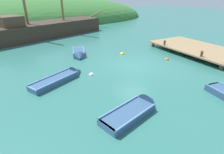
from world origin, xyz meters
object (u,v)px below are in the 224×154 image
rowboat_outer_right (79,54)px  buoy_yellow (122,54)px  rowboat_portside (136,110)px  rowboat_center (62,78)px  sailing_ship (46,31)px  buoy_white (91,75)px  buoy_orange (167,60)px

rowboat_outer_right → buoy_yellow: bearing=83.0°
rowboat_portside → buoy_yellow: bearing=46.9°
rowboat_center → rowboat_portside: rowboat_portside is taller
sailing_ship → buoy_yellow: sailing_ship is taller
rowboat_portside → buoy_white: (-0.13, 4.92, -0.10)m
rowboat_portside → rowboat_outer_right: size_ratio=1.11×
buoy_yellow → buoy_white: bearing=-146.2°
sailing_ship → rowboat_portside: 19.14m
sailing_ship → rowboat_outer_right: size_ratio=5.58×
buoy_white → buoy_orange: bearing=-2.0°
buoy_yellow → rowboat_center: bearing=-157.1°
buoy_orange → buoy_white: bearing=178.0°
sailing_ship → rowboat_center: (-1.74, -13.95, -0.56)m
rowboat_outer_right → buoy_orange: 7.69m
rowboat_outer_right → buoy_white: bearing=7.3°
rowboat_outer_right → buoy_orange: size_ratio=9.45×
rowboat_center → buoy_yellow: size_ratio=9.61×
rowboat_center → sailing_ship: bearing=57.2°
buoy_white → sailing_ship: bearing=90.8°
rowboat_outer_right → buoy_white: (-0.73, -4.48, -0.14)m
sailing_ship → buoy_white: 14.22m
rowboat_outer_right → buoy_yellow: 3.93m
rowboat_center → rowboat_portside: size_ratio=1.12×
sailing_ship → buoy_orange: sailing_ship is taller
rowboat_center → rowboat_portside: 5.58m
rowboat_portside → rowboat_outer_right: bearing=71.5°
buoy_yellow → buoy_orange: size_ratio=1.23×
buoy_yellow → buoy_orange: bearing=-51.7°
rowboat_center → rowboat_outer_right: bearing=32.0°
sailing_ship → rowboat_outer_right: 9.79m
sailing_ship → buoy_yellow: (4.53, -11.30, -0.66)m
rowboat_portside → buoy_yellow: (4.20, 7.82, -0.10)m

